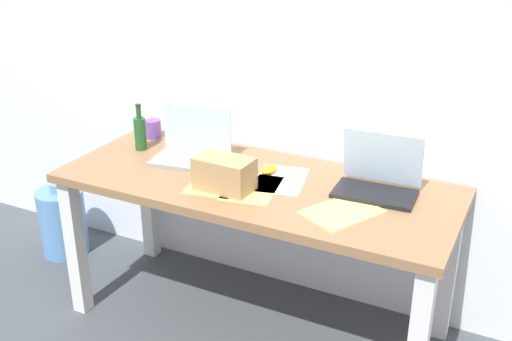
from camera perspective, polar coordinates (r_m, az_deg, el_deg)
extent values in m
plane|color=#42474C|center=(3.08, 0.00, -13.71)|extent=(8.00, 8.00, 0.00)
cube|color=white|center=(2.89, 3.78, 12.19)|extent=(5.20, 0.08, 2.60)
cube|color=olive|center=(2.70, 0.00, -1.36)|extent=(1.75, 0.71, 0.04)
cube|color=silver|center=(3.09, -16.31, -6.81)|extent=(0.07, 0.07, 0.71)
cube|color=silver|center=(3.49, -9.88, -2.55)|extent=(0.07, 0.07, 0.71)
cube|color=silver|center=(2.93, 17.33, -8.78)|extent=(0.07, 0.07, 0.71)
cube|color=gray|center=(2.90, -6.21, 0.88)|extent=(0.37, 0.25, 0.02)
cube|color=silver|center=(2.95, -5.45, 3.84)|extent=(0.34, 0.06, 0.23)
cube|color=black|center=(2.60, 10.89, -2.14)|extent=(0.34, 0.21, 0.02)
cube|color=silver|center=(2.64, 11.62, 1.21)|extent=(0.34, 0.07, 0.23)
cylinder|color=#1E5123|center=(3.07, -10.64, 3.34)|extent=(0.06, 0.06, 0.16)
cylinder|color=#1E5123|center=(3.03, -10.80, 5.31)|extent=(0.02, 0.02, 0.06)
cylinder|color=black|center=(3.02, -10.85, 5.95)|extent=(0.03, 0.03, 0.01)
ellipsoid|color=gold|center=(2.77, 1.21, 0.09)|extent=(0.06, 0.10, 0.03)
cube|color=tan|center=(2.59, -2.94, -0.32)|extent=(0.25, 0.15, 0.14)
cylinder|color=#724799|center=(3.22, -9.48, 3.81)|extent=(0.08, 0.08, 0.09)
cube|color=white|center=(2.71, 2.30, -0.85)|extent=(0.27, 0.33, 0.00)
cube|color=#F4E06B|center=(2.63, -0.36, -1.64)|extent=(0.26, 0.33, 0.00)
cube|color=#F4E06B|center=(2.69, -3.63, -1.08)|extent=(0.25, 0.32, 0.00)
cube|color=#F4E06B|center=(2.45, 7.94, -3.80)|extent=(0.32, 0.36, 0.00)
cylinder|color=#598CC6|center=(3.70, -17.41, -4.53)|extent=(0.26, 0.26, 0.38)
cylinder|color=#598CC6|center=(3.61, -17.82, -1.48)|extent=(0.09, 0.09, 0.05)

